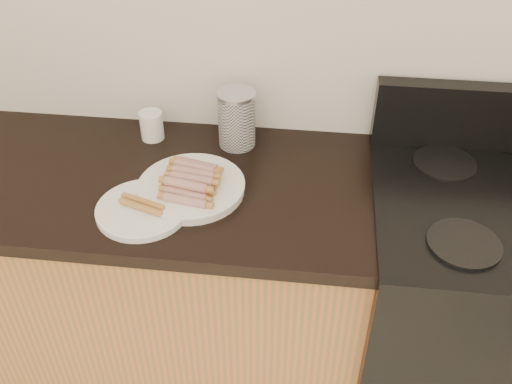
# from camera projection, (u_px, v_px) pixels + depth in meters

# --- Properties ---
(wall_back) EXTENTS (4.00, 0.04, 2.60)m
(wall_back) POSITION_uv_depth(u_px,v_px,m) (242.00, 4.00, 1.59)
(wall_back) COLOR silver
(wall_back) RESTS_ON ground
(cabinet_base) EXTENTS (2.20, 0.59, 0.86)m
(cabinet_base) POSITION_uv_depth(u_px,v_px,m) (32.00, 278.00, 1.96)
(cabinet_base) COLOR #B46230
(cabinet_base) RESTS_ON floor
(stove) EXTENTS (0.76, 0.65, 0.91)m
(stove) POSITION_uv_depth(u_px,v_px,m) (477.00, 317.00, 1.79)
(stove) COLOR black
(stove) RESTS_ON floor
(stove_panel) EXTENTS (0.76, 0.06, 0.20)m
(stove_panel) POSITION_uv_depth(u_px,v_px,m) (505.00, 118.00, 1.67)
(stove_panel) COLOR black
(stove_panel) RESTS_ON stove
(burner_near_left) EXTENTS (0.18, 0.18, 0.01)m
(burner_near_left) POSITION_uv_depth(u_px,v_px,m) (464.00, 244.00, 1.39)
(burner_near_left) COLOR black
(burner_near_left) RESTS_ON stove
(burner_far_left) EXTENTS (0.18, 0.18, 0.01)m
(burner_far_left) POSITION_uv_depth(u_px,v_px,m) (445.00, 163.00, 1.65)
(burner_far_left) COLOR black
(burner_far_left) RESTS_ON stove
(main_plate) EXTENTS (0.32, 0.32, 0.02)m
(main_plate) POSITION_uv_depth(u_px,v_px,m) (192.00, 188.00, 1.57)
(main_plate) COLOR white
(main_plate) RESTS_ON counter_slab
(side_plate) EXTENTS (0.26, 0.26, 0.02)m
(side_plate) POSITION_uv_depth(u_px,v_px,m) (143.00, 209.00, 1.50)
(side_plate) COLOR white
(side_plate) RESTS_ON counter_slab
(hotdog_pile) EXTENTS (0.12, 0.21, 0.05)m
(hotdog_pile) POSITION_uv_depth(u_px,v_px,m) (191.00, 180.00, 1.55)
(hotdog_pile) COLOR maroon
(hotdog_pile) RESTS_ON main_plate
(plain_sausages) EXTENTS (0.12, 0.08, 0.02)m
(plain_sausages) POSITION_uv_depth(u_px,v_px,m) (142.00, 204.00, 1.49)
(plain_sausages) COLOR orange
(plain_sausages) RESTS_ON side_plate
(canister) EXTENTS (0.11, 0.11, 0.18)m
(canister) POSITION_uv_depth(u_px,v_px,m) (237.00, 119.00, 1.71)
(canister) COLOR silver
(canister) RESTS_ON counter_slab
(mug) EXTENTS (0.09, 0.09, 0.09)m
(mug) POSITION_uv_depth(u_px,v_px,m) (152.00, 125.00, 1.76)
(mug) COLOR white
(mug) RESTS_ON counter_slab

